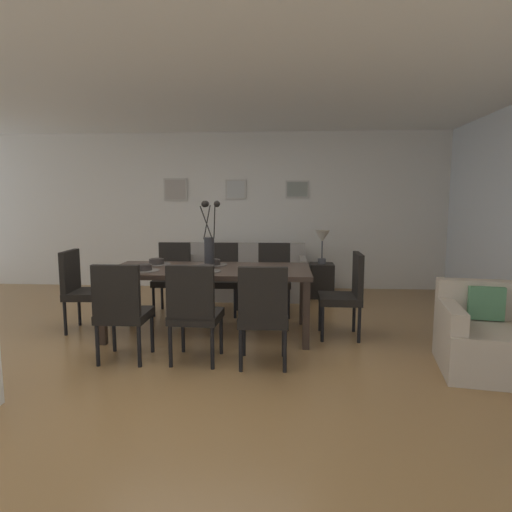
{
  "coord_description": "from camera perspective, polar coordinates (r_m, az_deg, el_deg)",
  "views": [
    {
      "loc": [
        0.94,
        -3.96,
        1.47
      ],
      "look_at": [
        0.62,
        0.77,
        0.86
      ],
      "focal_mm": 29.86,
      "sensor_mm": 36.0,
      "label": 1
    }
  ],
  "objects": [
    {
      "name": "sofa",
      "position": [
        6.63,
        -1.59,
        -2.99
      ],
      "size": [
        1.9,
        0.84,
        0.8
      ],
      "color": "gray",
      "rests_on": "ground"
    },
    {
      "name": "framed_picture_center",
      "position": [
        7.19,
        -2.72,
        8.89
      ],
      "size": [
        0.35,
        0.03,
        0.33
      ],
      "color": "#B2ADA3"
    },
    {
      "name": "ground_plane",
      "position": [
        4.33,
        -9.1,
        -12.58
      ],
      "size": [
        9.0,
        9.0,
        0.0
      ],
      "primitive_type": "plane",
      "color": "olive"
    },
    {
      "name": "back_wall_panel",
      "position": [
        7.27,
        -3.56,
        6.01
      ],
      "size": [
        9.0,
        0.1,
        2.6
      ],
      "primitive_type": "cube",
      "color": "silver",
      "rests_on": "ground"
    },
    {
      "name": "dining_chair_head_east",
      "position": [
        4.7,
        12.07,
        -4.57
      ],
      "size": [
        0.45,
        0.45,
        0.92
      ],
      "color": "black",
      "rests_on": "ground"
    },
    {
      "name": "dining_chair_far_right",
      "position": [
        5.61,
        -4.61,
        -2.49
      ],
      "size": [
        0.46,
        0.46,
        0.92
      ],
      "color": "black",
      "rests_on": "ground"
    },
    {
      "name": "ceiling_panel",
      "position": [
        4.61,
        -8.62,
        21.98
      ],
      "size": [
        9.0,
        7.2,
        0.08
      ],
      "primitive_type": "cube",
      "color": "white"
    },
    {
      "name": "placemat_near_right",
      "position": [
        5.06,
        -13.17,
        -1.08
      ],
      "size": [
        0.32,
        0.32,
        0.01
      ],
      "primitive_type": "cylinder",
      "color": "#4C4742",
      "rests_on": "dining_table"
    },
    {
      "name": "bowl_far_left",
      "position": [
        4.47,
        -6.75,
        -1.56
      ],
      "size": [
        0.17,
        0.17,
        0.07
      ],
      "color": "#2D2826",
      "rests_on": "dining_table"
    },
    {
      "name": "bowl_near_right",
      "position": [
        5.06,
        -13.19,
        -0.67
      ],
      "size": [
        0.17,
        0.17,
        0.07
      ],
      "color": "#2D2826",
      "rests_on": "dining_table"
    },
    {
      "name": "bowl_far_right",
      "position": [
        4.91,
        -5.8,
        -0.75
      ],
      "size": [
        0.17,
        0.17,
        0.07
      ],
      "color": "#2D2826",
      "rests_on": "dining_table"
    },
    {
      "name": "bowl_near_left",
      "position": [
        4.64,
        -14.79,
        -1.43
      ],
      "size": [
        0.17,
        0.17,
        0.07
      ],
      "color": "#2D2826",
      "rests_on": "dining_table"
    },
    {
      "name": "side_table",
      "position": [
        6.62,
        8.76,
        -3.25
      ],
      "size": [
        0.36,
        0.36,
        0.52
      ],
      "primitive_type": "cube",
      "color": "black",
      "rests_on": "ground"
    },
    {
      "name": "dining_chair_head_west",
      "position": [
        5.22,
        -22.41,
        -3.78
      ],
      "size": [
        0.47,
        0.47,
        0.92
      ],
      "color": "black",
      "rests_on": "ground"
    },
    {
      "name": "placemat_near_left",
      "position": [
        4.64,
        -14.77,
        -1.88
      ],
      "size": [
        0.32,
        0.32,
        0.01
      ],
      "primitive_type": "cylinder",
      "color": "#4C4742",
      "rests_on": "dining_table"
    },
    {
      "name": "table_lamp",
      "position": [
        6.54,
        8.87,
        2.22
      ],
      "size": [
        0.22,
        0.22,
        0.51
      ],
      "color": "#4C4C51",
      "rests_on": "side_table"
    },
    {
      "name": "placemat_far_left",
      "position": [
        4.48,
        -6.74,
        -2.03
      ],
      "size": [
        0.32,
        0.32,
        0.01
      ],
      "primitive_type": "cylinder",
      "color": "#4C4742",
      "rests_on": "dining_table"
    },
    {
      "name": "dining_table",
      "position": [
        4.71,
        -6.23,
        -2.41
      ],
      "size": [
        2.2,
        0.99,
        0.74
      ],
      "color": "#33261E",
      "rests_on": "ground"
    },
    {
      "name": "dining_chair_near_left",
      "position": [
        4.07,
        -17.57,
        -6.61
      ],
      "size": [
        0.44,
        0.44,
        0.92
      ],
      "color": "black",
      "rests_on": "ground"
    },
    {
      "name": "centerpiece_vase",
      "position": [
        4.66,
        -6.28,
        1.82
      ],
      "size": [
        0.21,
        0.23,
        0.73
      ],
      "color": "#232326",
      "rests_on": "dining_table"
    },
    {
      "name": "dining_chair_mid_right",
      "position": [
        5.58,
        2.42,
        -2.54
      ],
      "size": [
        0.44,
        0.44,
        0.92
      ],
      "color": "black",
      "rests_on": "ground"
    },
    {
      "name": "armchair",
      "position": [
        4.27,
        28.8,
        -9.68
      ],
      "size": [
        0.93,
        0.93,
        0.75
      ],
      "color": "#B7A893",
      "rests_on": "ground"
    },
    {
      "name": "framed_picture_left",
      "position": [
        7.38,
        -10.73,
        8.74
      ],
      "size": [
        0.4,
        0.03,
        0.38
      ],
      "color": "#B2ADA3"
    },
    {
      "name": "placemat_far_right",
      "position": [
        4.91,
        -5.79,
        -1.18
      ],
      "size": [
        0.32,
        0.32,
        0.01
      ],
      "primitive_type": "cylinder",
      "color": "#4C4742",
      "rests_on": "dining_table"
    },
    {
      "name": "framed_picture_right",
      "position": [
        7.15,
        5.56,
        8.88
      ],
      "size": [
        0.39,
        0.03,
        0.29
      ],
      "color": "#B2ADA3"
    },
    {
      "name": "dining_chair_near_right",
      "position": [
        5.75,
        -11.05,
        -2.37
      ],
      "size": [
        0.44,
        0.44,
        0.92
      ],
      "color": "black",
      "rests_on": "ground"
    },
    {
      "name": "dining_chair_far_left",
      "position": [
        3.89,
        -8.31,
        -6.99
      ],
      "size": [
        0.46,
        0.46,
        0.92
      ],
      "color": "black",
      "rests_on": "ground"
    },
    {
      "name": "dining_chair_mid_left",
      "position": [
        3.77,
        0.96,
        -7.38
      ],
      "size": [
        0.45,
        0.45,
        0.92
      ],
      "color": "black",
      "rests_on": "ground"
    }
  ]
}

